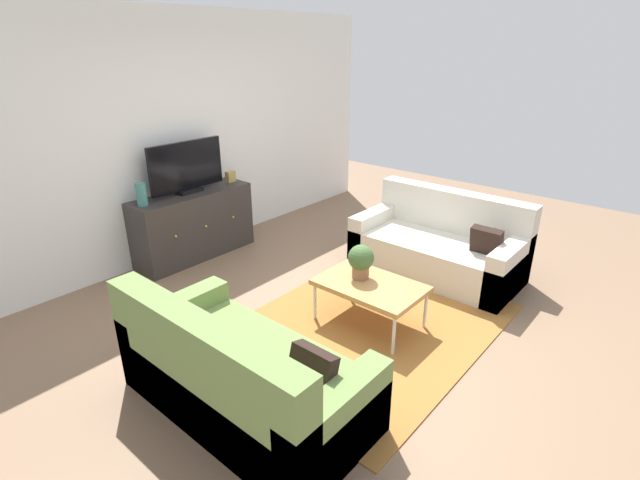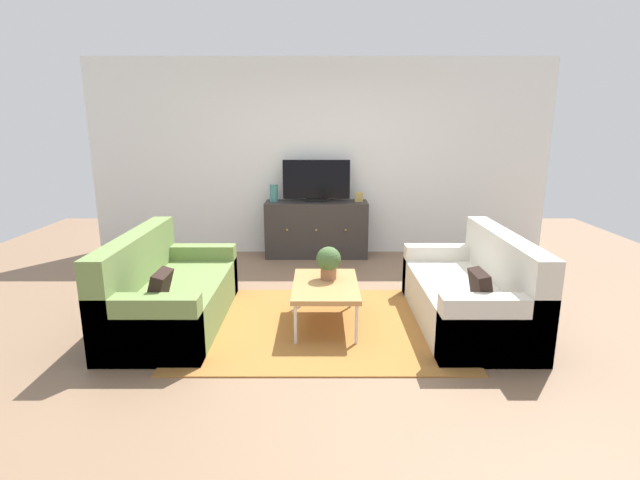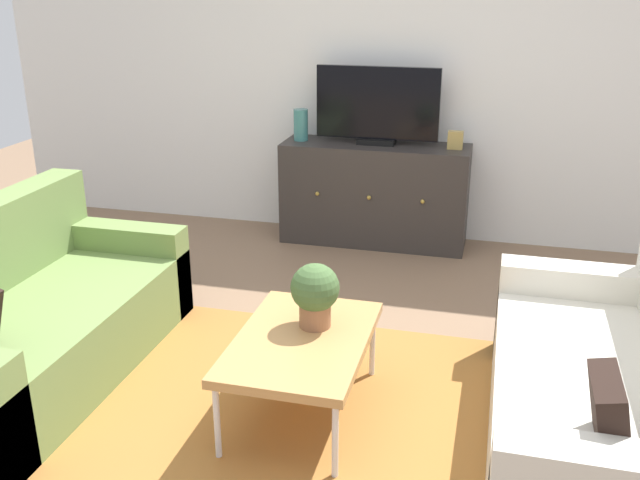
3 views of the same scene
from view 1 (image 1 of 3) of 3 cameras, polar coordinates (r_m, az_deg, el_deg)
The scene contains 11 objects.
ground_plane at distance 4.38m, azimuth 4.01°, elevation -9.63°, with size 10.00×10.00×0.00m, color #84664C.
wall_back at distance 5.67m, azimuth -17.19°, elevation 11.71°, with size 6.40×0.12×2.70m, color white.
area_rug at distance 4.30m, azimuth 5.64°, elevation -10.23°, with size 2.50×1.90×0.01m, color #9E662D.
couch_left_side at distance 3.31m, azimuth -9.99°, elevation -16.27°, with size 0.87×1.74×0.86m.
couch_right_side at distance 5.32m, azimuth 14.31°, elevation -0.82°, with size 0.87×1.74×0.86m.
coffee_table at distance 4.16m, azimuth 6.06°, elevation -5.58°, with size 0.59×0.91×0.41m.
potted_plant at distance 4.16m, azimuth 4.95°, elevation -2.43°, with size 0.23×0.23×0.31m.
tv_console at distance 5.67m, azimuth -14.94°, elevation 1.80°, with size 1.41×0.47×0.77m.
flat_screen_tv at distance 5.49m, azimuth -15.76°, elevation 8.39°, with size 0.92×0.16×0.57m.
glass_vase at distance 5.23m, azimuth -20.70°, elevation 5.17°, with size 0.11×0.11×0.24m, color teal.
mantel_clock at distance 5.87m, azimuth -10.72°, elevation 7.51°, with size 0.11×0.07×0.13m, color tan.
Camera 1 is at (-3.01, -2.16, 2.34)m, focal length 26.59 mm.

